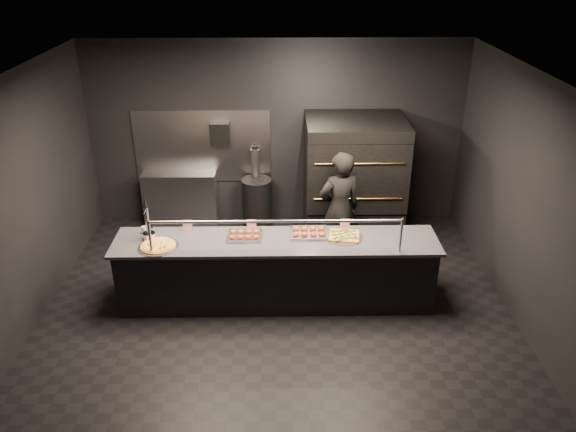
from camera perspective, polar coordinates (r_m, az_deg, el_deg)
The scene contains 15 objects.
room at distance 6.85m, azimuth -1.46°, elevation 1.93°, with size 6.04×6.00×3.00m.
service_counter at distance 7.30m, azimuth -1.18°, elevation -5.62°, with size 4.10×0.78×1.37m.
pizza_oven at distance 8.84m, azimuth 6.64°, elevation 3.82°, with size 1.50×1.23×1.91m.
prep_shelf at distance 9.50m, azimuth -10.84°, elevation 1.77°, with size 1.20×0.35×0.90m, color #99999E.
towel_dispenser at distance 9.07m, azimuth -6.96°, elevation 8.33°, with size 0.30×0.20×0.35m, color black.
fire_extinguisher at distance 9.20m, azimuth -3.37°, elevation 5.51°, with size 0.14×0.14×0.51m.
beer_tap at distance 7.23m, azimuth -14.02°, elevation -1.11°, with size 0.16×0.22×0.60m.
round_pizza at distance 7.09m, azimuth -13.04°, elevation -2.99°, with size 0.50×0.50×0.03m.
slider_tray_a at distance 7.15m, azimuth -4.43°, elevation -1.96°, with size 0.46×0.36×0.07m.
slider_tray_b at distance 7.20m, azimuth 2.13°, elevation -1.67°, with size 0.50×0.39×0.08m.
square_pizza at distance 7.16m, azimuth 5.72°, elevation -2.04°, with size 0.47×0.47×0.05m.
condiment_jar at distance 7.44m, azimuth -14.20°, elevation -1.40°, with size 0.15×0.06×0.10m.
tent_cards at distance 7.28m, azimuth -2.72°, elevation -0.91°, with size 2.16×0.04×0.15m.
trash_bin at distance 9.29m, azimuth -3.16°, elevation 1.37°, with size 0.49×0.49×0.82m, color black.
worker at distance 8.03m, azimuth 5.22°, elevation 0.67°, with size 0.63×0.41×1.73m, color black.
Camera 1 is at (0.05, -6.19, 4.33)m, focal length 35.00 mm.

